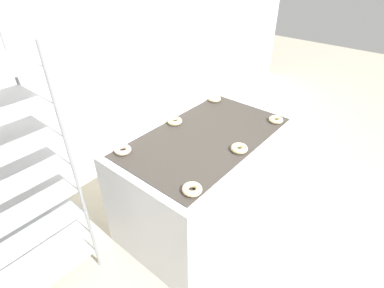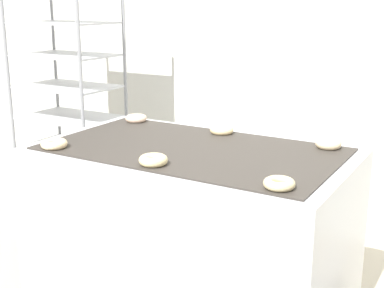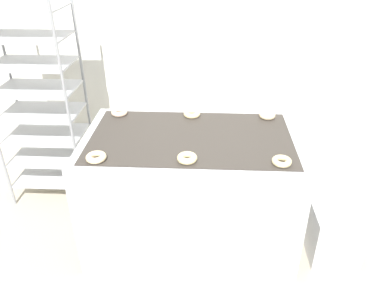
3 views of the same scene
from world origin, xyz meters
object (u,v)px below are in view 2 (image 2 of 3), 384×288
object	(u,v)px
baking_rack_cart	(69,102)
donut_near_center	(153,160)
fryer_machine	(192,235)
donut_far_left	(136,118)
donut_far_right	(328,144)
donut_far_center	(222,130)
donut_near_right	(279,183)
donut_near_left	(54,144)

from	to	relation	value
baking_rack_cart	donut_near_center	distance (m)	1.59
fryer_machine	donut_far_left	world-z (taller)	donut_far_left
baking_rack_cart	donut_far_right	xyz separation A→B (m)	(1.91, -0.21, 0.01)
donut_far_center	donut_far_right	world-z (taller)	donut_far_right
donut_near_right	baking_rack_cart	bearing A→B (deg)	155.18
donut_near_left	donut_near_center	xyz separation A→B (m)	(0.58, 0.02, 0.00)
donut_far_left	donut_far_right	distance (m)	1.17
donut_near_center	donut_near_right	xyz separation A→B (m)	(0.60, -0.01, -0.00)
donut_near_left	donut_far_center	distance (m)	0.90
donut_far_left	donut_near_right	bearing A→B (deg)	-29.80
donut_far_left	donut_far_center	bearing A→B (deg)	-0.17
fryer_machine	donut_near_right	size ratio (longest dim) A/B	12.36
donut_near_center	donut_far_left	distance (m)	0.89
donut_near_left	donut_near_center	distance (m)	0.58
baking_rack_cart	donut_far_right	distance (m)	1.93
fryer_machine	donut_near_center	distance (m)	0.59
baking_rack_cart	donut_near_left	world-z (taller)	baking_rack_cart
donut_near_left	donut_far_right	world-z (taller)	donut_far_right
fryer_machine	donut_far_left	distance (m)	0.84
baking_rack_cart	donut_far_left	size ratio (longest dim) A/B	14.39
fryer_machine	donut_far_right	size ratio (longest dim) A/B	12.18
fryer_machine	donut_near_left	size ratio (longest dim) A/B	11.86
donut_far_left	donut_far_right	bearing A→B (deg)	-0.07
fryer_machine	donut_far_center	distance (m)	0.60
donut_near_right	donut_far_center	size ratio (longest dim) A/B	0.96
fryer_machine	donut_far_right	world-z (taller)	donut_far_right
baking_rack_cart	donut_near_left	xyz separation A→B (m)	(0.74, -0.90, 0.01)
donut_far_center	donut_far_right	distance (m)	0.59
baking_rack_cart	donut_far_left	xyz separation A→B (m)	(0.74, -0.21, 0.01)
donut_near_left	donut_far_right	distance (m)	1.36
donut_near_right	donut_far_center	distance (m)	0.90
donut_near_left	donut_far_right	xyz separation A→B (m)	(1.17, 0.69, 0.00)
fryer_machine	donut_near_right	world-z (taller)	donut_near_right
donut_far_right	fryer_machine	bearing A→B (deg)	-149.64
donut_near_left	donut_far_left	bearing A→B (deg)	90.02
fryer_machine	donut_near_left	xyz separation A→B (m)	(-0.59, -0.34, 0.49)
baking_rack_cart	donut_far_center	xyz separation A→B (m)	(1.32, -0.21, 0.01)
baking_rack_cart	donut_far_right	world-z (taller)	baking_rack_cart
donut_near_center	donut_near_left	bearing A→B (deg)	-178.37
fryer_machine	donut_near_center	world-z (taller)	donut_near_center
donut_near_right	donut_far_right	size ratio (longest dim) A/B	0.99
donut_far_center	donut_near_left	bearing A→B (deg)	-130.29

